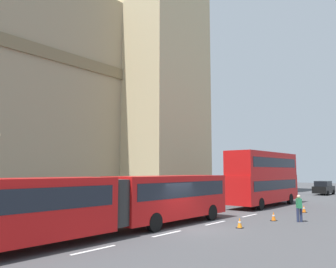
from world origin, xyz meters
TOP-DOWN VIEW (x-y plane):
  - ground_plane at (0.00, 0.00)m, footprint 160.00×160.00m
  - lane_centre_marking at (-4.24, 0.00)m, footprint 25.20×0.16m
  - articulated_bus at (-4.19, 1.99)m, footprint 18.66×2.54m
  - double_decker_bus at (14.25, 2.00)m, footprint 10.41×2.54m
  - sedan_lead at (33.31, 2.04)m, footprint 4.40×1.86m
  - traffic_cone_west at (1.98, -2.02)m, footprint 0.36×0.36m
  - traffic_cone_middle at (5.89, -2.36)m, footprint 0.36×0.36m
  - traffic_cone_east at (11.53, -2.43)m, footprint 0.36×0.36m
  - pedestrian_near_cones at (6.46, -3.81)m, footprint 0.46×0.44m

SIDE VIEW (x-z plane):
  - ground_plane at x=0.00m, z-range 0.00..0.00m
  - lane_centre_marking at x=-4.24m, z-range 0.00..0.01m
  - traffic_cone_west at x=1.98m, z-range -0.01..0.57m
  - traffic_cone_middle at x=5.89m, z-range -0.01..0.57m
  - traffic_cone_east at x=11.53m, z-range -0.01..0.57m
  - pedestrian_near_cones at x=6.46m, z-range 0.07..1.76m
  - sedan_lead at x=33.31m, z-range -0.01..1.84m
  - articulated_bus at x=-4.19m, z-range 0.30..3.20m
  - double_decker_bus at x=14.25m, z-range 0.26..5.16m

